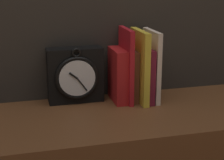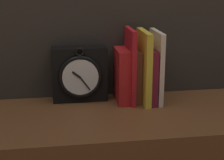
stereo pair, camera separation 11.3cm
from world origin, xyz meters
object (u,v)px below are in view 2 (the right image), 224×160
object	(u,v)px
book_slot2_brown	(136,75)
book_slot1_red	(130,66)
book_slot3_yellow	(144,67)
book_slot4_maroon	(150,75)
book_slot0_red	(122,75)
clock	(80,74)
book_slot5_cream	(156,66)

from	to	relation	value
book_slot2_brown	book_slot1_red	bearing A→B (deg)	-153.75
book_slot3_yellow	book_slot1_red	bearing A→B (deg)	167.09
book_slot1_red	book_slot4_maroon	distance (m)	0.07
book_slot0_red	book_slot4_maroon	bearing A→B (deg)	-6.81
clock	book_slot2_brown	distance (m)	0.19
book_slot1_red	book_slot5_cream	size ratio (longest dim) A/B	1.04
book_slot0_red	book_slot2_brown	size ratio (longest dim) A/B	1.03
book_slot3_yellow	book_slot2_brown	bearing A→B (deg)	137.43
clock	book_slot4_maroon	distance (m)	0.24
clock	book_slot3_yellow	bearing A→B (deg)	-11.27
book_slot0_red	book_slot1_red	size ratio (longest dim) A/B	0.72
book_slot4_maroon	book_slot5_cream	xyz separation A→B (m)	(0.02, 0.00, 0.03)
book_slot4_maroon	book_slot5_cream	world-z (taller)	book_slot5_cream
book_slot1_red	book_slot4_maroon	bearing A→B (deg)	-4.84
book_slot1_red	book_slot3_yellow	xyz separation A→B (m)	(0.04, -0.01, -0.00)
book_slot0_red	book_slot3_yellow	xyz separation A→B (m)	(0.07, -0.02, 0.03)
book_slot0_red	book_slot1_red	world-z (taller)	book_slot1_red
book_slot5_cream	book_slot2_brown	bearing A→B (deg)	166.44
book_slot3_yellow	clock	bearing A→B (deg)	168.73
clock	book_slot4_maroon	size ratio (longest dim) A/B	1.05
book_slot1_red	book_slot5_cream	world-z (taller)	book_slot1_red
clock	book_slot3_yellow	size ratio (longest dim) A/B	0.79
clock	book_slot3_yellow	distance (m)	0.22
book_slot3_yellow	book_slot4_maroon	distance (m)	0.04
clock	book_slot1_red	xyz separation A→B (m)	(0.17, -0.03, 0.03)
book_slot0_red	book_slot4_maroon	size ratio (longest dim) A/B	0.98
book_slot0_red	book_slot3_yellow	world-z (taller)	book_slot3_yellow
book_slot1_red	book_slot4_maroon	xyz separation A→B (m)	(0.07, -0.01, -0.03)
book_slot1_red	book_slot0_red	bearing A→B (deg)	168.46
book_slot4_maroon	book_slot5_cream	bearing A→B (deg)	0.38
book_slot1_red	book_slot3_yellow	world-z (taller)	book_slot1_red
book_slot3_yellow	book_slot5_cream	world-z (taller)	book_slot3_yellow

